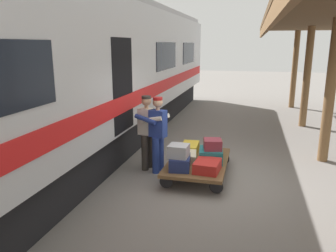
# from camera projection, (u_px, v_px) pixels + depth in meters

# --- Properties ---
(ground_plane) EXTENTS (60.00, 60.00, 0.00)m
(ground_plane) POSITION_uv_depth(u_px,v_px,m) (222.00, 180.00, 7.06)
(ground_plane) COLOR slate
(train_car) EXTENTS (3.02, 21.43, 4.00)m
(train_car) POSITION_uv_depth(u_px,v_px,m) (61.00, 79.00, 7.44)
(train_car) COLOR #B7BABF
(train_car) RESTS_ON ground_plane
(luggage_cart) EXTENTS (1.27, 2.07, 0.34)m
(luggage_cart) POSITION_uv_depth(u_px,v_px,m) (198.00, 162.00, 7.27)
(luggage_cart) COLOR brown
(luggage_cart) RESTS_ON ground_plane
(suitcase_yellow_case) EXTENTS (0.40, 0.65, 0.19)m
(suitcase_yellow_case) POSITION_uv_depth(u_px,v_px,m) (190.00, 148.00, 7.84)
(suitcase_yellow_case) COLOR gold
(suitcase_yellow_case) RESTS_ON luggage_cart
(suitcase_teal_softside) EXTENTS (0.56, 0.62, 0.28)m
(suitcase_teal_softside) POSITION_uv_depth(u_px,v_px,m) (211.00, 155.00, 7.16)
(suitcase_teal_softside) COLOR #1E666B
(suitcase_teal_softside) RESTS_ON luggage_cart
(suitcase_cream_canvas) EXTENTS (0.56, 0.68, 0.16)m
(suitcase_cream_canvas) POSITION_uv_depth(u_px,v_px,m) (185.00, 156.00, 7.31)
(suitcase_cream_canvas) COLOR beige
(suitcase_cream_canvas) RESTS_ON luggage_cart
(suitcase_red_plastic) EXTENTS (0.53, 0.63, 0.21)m
(suitcase_red_plastic) POSITION_uv_depth(u_px,v_px,m) (207.00, 166.00, 6.63)
(suitcase_red_plastic) COLOR #AD231E
(suitcase_red_plastic) RESTS_ON luggage_cart
(suitcase_olive_duffel) EXTENTS (0.40, 0.53, 0.29)m
(suitcase_olive_duffel) POSITION_uv_depth(u_px,v_px,m) (214.00, 147.00, 7.69)
(suitcase_olive_duffel) COLOR brown
(suitcase_olive_duffel) RESTS_ON luggage_cart
(suitcase_navy_fabric) EXTENTS (0.48, 0.63, 0.26)m
(suitcase_navy_fabric) POSITION_uv_depth(u_px,v_px,m) (180.00, 162.00, 6.76)
(suitcase_navy_fabric) COLOR navy
(suitcase_navy_fabric) RESTS_ON luggage_cart
(suitcase_gray_aluminum) EXTENTS (0.40, 0.39, 0.25)m
(suitcase_gray_aluminum) POSITION_uv_depth(u_px,v_px,m) (179.00, 151.00, 6.66)
(suitcase_gray_aluminum) COLOR #9EA0A5
(suitcase_gray_aluminum) RESTS_ON suitcase_navy_fabric
(suitcase_burgundy_valise) EXTENTS (0.44, 0.44, 0.22)m
(suitcase_burgundy_valise) POSITION_uv_depth(u_px,v_px,m) (213.00, 144.00, 7.07)
(suitcase_burgundy_valise) COLOR maroon
(suitcase_burgundy_valise) RESTS_ON suitcase_teal_softside
(porter_in_overalls) EXTENTS (0.73, 0.54, 1.70)m
(porter_in_overalls) POSITION_uv_depth(u_px,v_px,m) (157.00, 132.00, 7.33)
(porter_in_overalls) COLOR navy
(porter_in_overalls) RESTS_ON ground_plane
(porter_by_door) EXTENTS (0.72, 0.53, 1.70)m
(porter_by_door) POSITION_uv_depth(u_px,v_px,m) (148.00, 130.00, 7.49)
(porter_by_door) COLOR #332D28
(porter_by_door) RESTS_ON ground_plane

